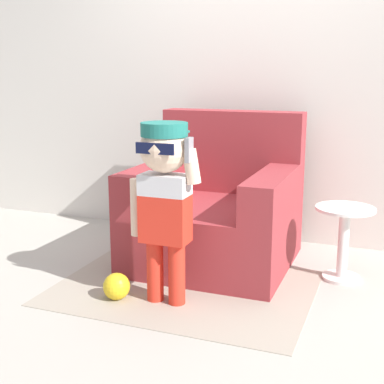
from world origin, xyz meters
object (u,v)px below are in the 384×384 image
(side_table, at_px, (344,236))
(toy_ball, at_px, (117,286))
(armchair, at_px, (217,212))
(person_child, at_px, (164,185))

(side_table, xyz_separation_m, toy_ball, (-1.18, -0.78, -0.21))
(armchair, xyz_separation_m, toy_ball, (-0.33, -0.83, -0.27))
(person_child, bearing_deg, side_table, 38.64)
(side_table, bearing_deg, armchair, 176.81)
(side_table, distance_m, toy_ball, 1.43)
(armchair, relative_size, toy_ball, 6.54)
(person_child, xyz_separation_m, toy_ball, (-0.28, -0.07, -0.60))
(person_child, height_order, side_table, person_child)
(armchair, height_order, person_child, person_child)
(armchair, relative_size, side_table, 2.18)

